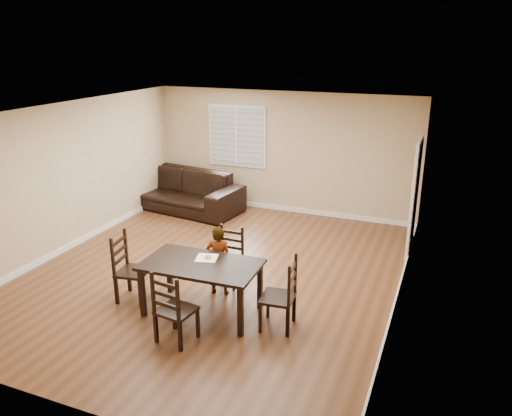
{
  "coord_description": "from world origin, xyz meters",
  "views": [
    {
      "loc": [
        3.52,
        -6.83,
        3.77
      ],
      "look_at": [
        0.49,
        0.69,
        1.0
      ],
      "focal_mm": 35.0,
      "sensor_mm": 36.0,
      "label": 1
    }
  ],
  "objects_px": {
    "chair_near": "(231,257)",
    "donut": "(208,257)",
    "chair_left": "(125,269)",
    "child": "(219,261)",
    "chair_right": "(287,297)",
    "chair_far": "(170,313)",
    "sofa": "(177,189)",
    "dining_table": "(201,269)"
  },
  "relations": [
    {
      "from": "chair_near",
      "to": "chair_right",
      "type": "xyz_separation_m",
      "value": [
        1.29,
        -0.99,
        0.04
      ]
    },
    {
      "from": "chair_far",
      "to": "sofa",
      "type": "xyz_separation_m",
      "value": [
        -2.74,
        4.82,
        -0.02
      ]
    },
    {
      "from": "chair_left",
      "to": "child",
      "type": "bearing_deg",
      "value": -70.96
    },
    {
      "from": "dining_table",
      "to": "donut",
      "type": "bearing_deg",
      "value": 83.66
    },
    {
      "from": "chair_far",
      "to": "donut",
      "type": "relative_size",
      "value": 9.48
    },
    {
      "from": "chair_left",
      "to": "chair_near",
      "type": "bearing_deg",
      "value": -57.01
    },
    {
      "from": "dining_table",
      "to": "chair_near",
      "type": "bearing_deg",
      "value": 89.75
    },
    {
      "from": "dining_table",
      "to": "child",
      "type": "relative_size",
      "value": 1.52
    },
    {
      "from": "dining_table",
      "to": "chair_right",
      "type": "height_order",
      "value": "chair_right"
    },
    {
      "from": "chair_far",
      "to": "chair_left",
      "type": "bearing_deg",
      "value": -24.49
    },
    {
      "from": "chair_near",
      "to": "chair_left",
      "type": "distance_m",
      "value": 1.65
    },
    {
      "from": "chair_right",
      "to": "chair_near",
      "type": "bearing_deg",
      "value": -133.29
    },
    {
      "from": "dining_table",
      "to": "sofa",
      "type": "xyz_separation_m",
      "value": [
        -2.73,
        3.95,
        -0.24
      ]
    },
    {
      "from": "donut",
      "to": "sofa",
      "type": "distance_m",
      "value": 4.67
    },
    {
      "from": "dining_table",
      "to": "chair_right",
      "type": "relative_size",
      "value": 1.62
    },
    {
      "from": "donut",
      "to": "chair_far",
      "type": "bearing_deg",
      "value": -90.35
    },
    {
      "from": "child",
      "to": "chair_near",
      "type": "bearing_deg",
      "value": -100.67
    },
    {
      "from": "chair_far",
      "to": "dining_table",
      "type": "bearing_deg",
      "value": -81.19
    },
    {
      "from": "chair_left",
      "to": "child",
      "type": "distance_m",
      "value": 1.41
    },
    {
      "from": "chair_near",
      "to": "child",
      "type": "xyz_separation_m",
      "value": [
        0.01,
        -0.44,
        0.13
      ]
    },
    {
      "from": "chair_near",
      "to": "chair_right",
      "type": "height_order",
      "value": "chair_right"
    },
    {
      "from": "chair_near",
      "to": "donut",
      "type": "bearing_deg",
      "value": -86.65
    },
    {
      "from": "sofa",
      "to": "chair_near",
      "type": "bearing_deg",
      "value": -39.01
    },
    {
      "from": "chair_right",
      "to": "chair_far",
      "type": "bearing_deg",
      "value": -59.26
    },
    {
      "from": "chair_far",
      "to": "donut",
      "type": "bearing_deg",
      "value": -82.06
    },
    {
      "from": "chair_near",
      "to": "donut",
      "type": "distance_m",
      "value": 0.93
    },
    {
      "from": "child",
      "to": "donut",
      "type": "relative_size",
      "value": 10.3
    },
    {
      "from": "donut",
      "to": "chair_near",
      "type": "bearing_deg",
      "value": 93.02
    },
    {
      "from": "chair_near",
      "to": "chair_left",
      "type": "relative_size",
      "value": 0.9
    },
    {
      "from": "chair_near",
      "to": "donut",
      "type": "relative_size",
      "value": 8.78
    },
    {
      "from": "dining_table",
      "to": "sofa",
      "type": "relative_size",
      "value": 0.55
    },
    {
      "from": "dining_table",
      "to": "chair_near",
      "type": "xyz_separation_m",
      "value": [
        -0.03,
        1.04,
        -0.26
      ]
    },
    {
      "from": "chair_near",
      "to": "chair_left",
      "type": "bearing_deg",
      "value": -137.84
    },
    {
      "from": "donut",
      "to": "dining_table",
      "type": "bearing_deg",
      "value": -94.39
    },
    {
      "from": "child",
      "to": "sofa",
      "type": "bearing_deg",
      "value": -63.06
    },
    {
      "from": "chair_right",
      "to": "donut",
      "type": "distance_m",
      "value": 1.3
    },
    {
      "from": "chair_far",
      "to": "sofa",
      "type": "height_order",
      "value": "chair_far"
    },
    {
      "from": "sofa",
      "to": "child",
      "type": "bearing_deg",
      "value": -42.94
    },
    {
      "from": "dining_table",
      "to": "chair_left",
      "type": "xyz_separation_m",
      "value": [
        -1.26,
        -0.06,
        -0.21
      ]
    },
    {
      "from": "chair_right",
      "to": "sofa",
      "type": "relative_size",
      "value": 0.34
    },
    {
      "from": "child",
      "to": "donut",
      "type": "distance_m",
      "value": 0.48
    },
    {
      "from": "chair_right",
      "to": "sofa",
      "type": "bearing_deg",
      "value": -140.08
    }
  ]
}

